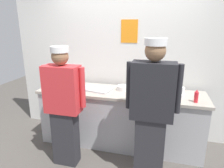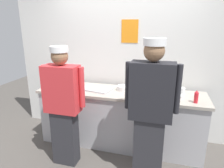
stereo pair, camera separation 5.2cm
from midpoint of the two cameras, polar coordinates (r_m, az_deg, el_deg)
The scene contains 15 objects.
ground_plane at distance 3.21m, azimuth 0.25°, elevation -19.59°, with size 9.00×9.00×0.00m, color #514C47.
wall_back at distance 3.43m, azimuth 3.68°, elevation 7.04°, with size 4.02×0.11×2.66m.
prep_counter at distance 3.27m, azimuth 1.81°, elevation -9.61°, with size 2.56×0.66×0.90m.
chef_near_left at distance 2.74m, azimuth -14.14°, elevation -5.77°, with size 0.60×0.24×1.64m.
chef_center at distance 2.39m, azimuth 10.62°, elevation -7.19°, with size 0.63×0.24×1.76m.
plate_stack_front at distance 3.38m, azimuth -12.11°, elevation -0.32°, with size 0.20×0.20×0.06m.
plate_stack_rear at distance 3.15m, azimuth 2.80°, elevation -1.11°, with size 0.21×0.21×0.07m.
mixing_bowl_steel at distance 2.93m, azimuth 13.91°, elevation -2.45°, with size 0.31×0.31×0.12m, color #B7BABF.
sheet_tray at distance 3.20m, azimuth -4.99°, elevation -1.33°, with size 0.49×0.32×0.02m, color #B7BABF.
squeeze_bottle_primary at distance 2.86m, azimuth 22.37°, elevation -3.26°, with size 0.05×0.05×0.18m.
ramekin_orange_sauce at distance 3.56m, azimuth -15.21°, elevation 0.14°, with size 0.09×0.09×0.04m.
ramekin_yellow_sauce at distance 3.00m, azimuth 18.37°, elevation -3.19°, with size 0.10×0.10×0.04m.
ramekin_red_sauce at distance 3.23m, azimuth -14.36°, elevation -1.37°, with size 0.11×0.11×0.04m.
deli_cup at distance 3.16m, azimuth 18.78°, elevation -1.72°, with size 0.09×0.09×0.09m, color white.
chefs_knife at distance 3.54m, azimuth -13.51°, elevation -0.05°, with size 0.28×0.03×0.02m.
Camera 1 is at (0.62, -2.52, 1.89)m, focal length 32.13 mm.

